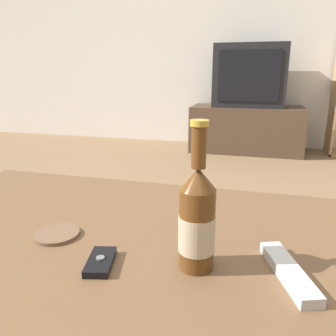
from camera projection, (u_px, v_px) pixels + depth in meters
The scene contains 8 objects.
back_wall at pixel (231, 17), 3.29m from camera, with size 8.00×0.05×2.60m.
coffee_table at pixel (104, 257), 0.75m from camera, with size 1.17×0.76×0.41m.
tv_stand at pixel (246, 129), 3.25m from camera, with size 1.07×0.48×0.44m.
television at pixel (249, 76), 3.10m from camera, with size 0.66×0.39×0.57m.
beer_bottle at pixel (197, 220), 0.60m from camera, with size 0.07×0.07×0.28m.
cell_phone at pixel (101, 262), 0.62m from camera, with size 0.07×0.10×0.02m.
remote_control at pixel (288, 271), 0.59m from camera, with size 0.10×0.18×0.02m.
coaster at pixel (57, 234), 0.74m from camera, with size 0.10×0.10×0.01m.
Camera 1 is at (0.32, -0.61, 0.76)m, focal length 35.00 mm.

